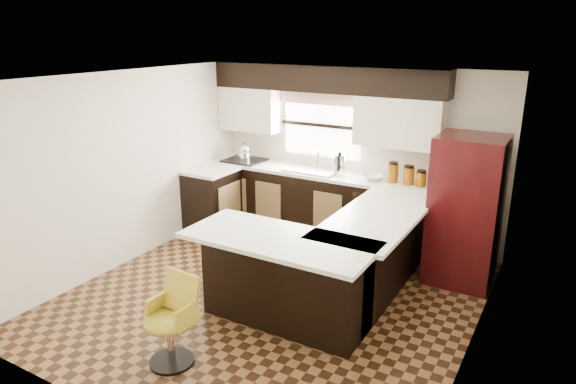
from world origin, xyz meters
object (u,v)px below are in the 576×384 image
Objects in this scene: refrigerator at (466,211)px; peninsula_return at (286,281)px; bar_chair at (169,322)px; peninsula_long at (371,256)px.

peninsula_return is at bearing -126.17° from refrigerator.
refrigerator reaches higher than bar_chair.
peninsula_long is at bearing 61.70° from peninsula_return.
peninsula_return reaches higher than bar_chair.
refrigerator is at bearing 46.40° from peninsula_long.
peninsula_return is at bearing -118.30° from peninsula_long.
peninsula_long is 2.35m from bar_chair.
peninsula_long is 1.18× the size of peninsula_return.
refrigerator is at bearing 53.83° from peninsula_return.
peninsula_long is 1.24m from refrigerator.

